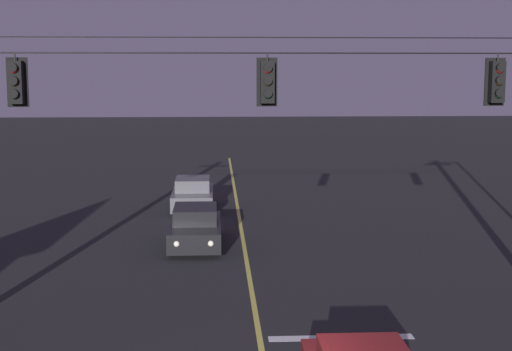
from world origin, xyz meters
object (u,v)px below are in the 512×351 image
object	(u,v)px
traffic_light_leftmost	(16,82)
traffic_light_left_inner	(267,82)
traffic_light_centre	(497,82)
car_oncoming_trailing	(193,194)
car_oncoming_lead	(195,228)

from	to	relation	value
traffic_light_leftmost	traffic_light_left_inner	size ratio (longest dim) A/B	1.00
traffic_light_centre	car_oncoming_trailing	xyz separation A→B (m)	(-7.59, 16.23, -5.27)
traffic_light_leftmost	traffic_light_centre	distance (m)	11.03
traffic_light_left_inner	traffic_light_centre	xyz separation A→B (m)	(5.36, 0.00, 0.00)
traffic_light_leftmost	traffic_light_left_inner	distance (m)	5.67
traffic_light_left_inner	car_oncoming_lead	bearing A→B (deg)	102.11
car_oncoming_lead	traffic_light_centre	bearing A→B (deg)	-50.98
traffic_light_leftmost	traffic_light_left_inner	world-z (taller)	same
traffic_light_leftmost	traffic_light_centre	world-z (taller)	same
car_oncoming_lead	car_oncoming_trailing	world-z (taller)	same
car_oncoming_trailing	traffic_light_centre	bearing A→B (deg)	-64.95
traffic_light_leftmost	car_oncoming_trailing	distance (m)	17.41
traffic_light_left_inner	traffic_light_centre	bearing A→B (deg)	0.00
traffic_light_centre	car_oncoming_lead	xyz separation A→B (m)	(-7.29, 8.99, -5.27)
car_oncoming_trailing	traffic_light_leftmost	bearing A→B (deg)	-101.98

